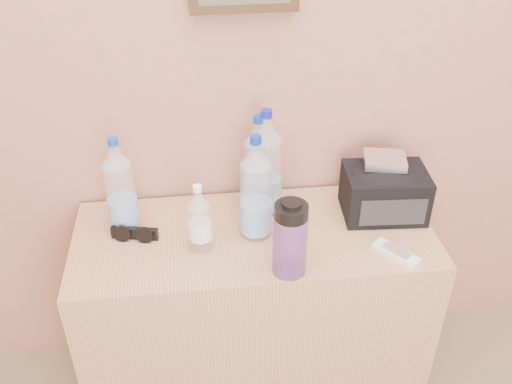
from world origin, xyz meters
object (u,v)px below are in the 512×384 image
at_px(ac_remote, 396,253).
at_px(pet_large_d, 256,193).
at_px(foil_packet, 385,160).
at_px(pet_large_a, 121,190).
at_px(dresser, 254,313).
at_px(pet_small, 200,222).
at_px(nalgene_bottle, 290,238).
at_px(sunglasses, 135,233).
at_px(toiletry_bag, 385,190).
at_px(pet_large_b, 258,169).
at_px(pet_large_c, 266,168).

bearing_deg(ac_remote, pet_large_d, -148.54).
bearing_deg(foil_packet, pet_large_a, -179.95).
relative_size(dresser, pet_small, 5.01).
distance_m(dresser, pet_small, 0.47).
xyz_separation_m(dresser, foil_packet, (0.41, 0.08, 0.52)).
xyz_separation_m(nalgene_bottle, sunglasses, (-0.43, 0.19, -0.09)).
relative_size(dresser, toiletry_bag, 4.36).
distance_m(sunglasses, toiletry_bag, 0.77).
bearing_deg(pet_small, dresser, 17.21).
distance_m(pet_large_b, ac_remote, 0.48).
relative_size(pet_large_d, sunglasses, 2.35).
xyz_separation_m(pet_large_a, pet_small, (0.22, -0.13, -0.04)).
height_order(pet_small, toiletry_bag, pet_small).
relative_size(ac_remote, foil_packet, 1.12).
bearing_deg(dresser, sunglasses, 176.63).
height_order(nalgene_bottle, ac_remote, nalgene_bottle).
height_order(pet_large_a, nalgene_bottle, pet_large_a).
relative_size(pet_small, ac_remote, 1.57).
relative_size(pet_large_a, pet_large_b, 0.96).
xyz_separation_m(pet_large_d, sunglasses, (-0.36, 0.02, -0.13)).
relative_size(pet_large_d, pet_small, 1.53).
bearing_deg(foil_packet, ac_remote, -93.94).
bearing_deg(pet_large_c, pet_large_b, 147.65).
relative_size(nalgene_bottle, ac_remote, 1.66).
bearing_deg(foil_packet, pet_large_c, 172.76).
relative_size(pet_large_a, sunglasses, 2.19).
distance_m(pet_large_b, pet_large_d, 0.14).
relative_size(pet_large_c, toiletry_bag, 1.40).
distance_m(pet_small, foil_packet, 0.59).
distance_m(dresser, pet_large_b, 0.50).
height_order(pet_large_d, pet_small, pet_large_d).
bearing_deg(ac_remote, toiletry_bag, 137.04).
xyz_separation_m(pet_large_c, nalgene_bottle, (0.03, -0.30, -0.04)).
xyz_separation_m(pet_small, nalgene_bottle, (0.24, -0.12, 0.02)).
xyz_separation_m(pet_large_c, toiletry_bag, (0.36, -0.06, -0.07)).
relative_size(pet_small, foil_packet, 1.75).
height_order(sunglasses, toiletry_bag, toiletry_bag).
height_order(pet_large_d, nalgene_bottle, pet_large_d).
height_order(pet_large_c, pet_small, pet_large_c).
distance_m(pet_large_d, ac_remote, 0.44).
height_order(nalgene_bottle, toiletry_bag, nalgene_bottle).
distance_m(dresser, pet_large_a, 0.62).
bearing_deg(pet_large_d, foil_packet, 10.68).
bearing_deg(pet_large_a, dresser, -11.23).
distance_m(pet_large_c, ac_remote, 0.46).
distance_m(pet_large_a, foil_packet, 0.79).
relative_size(dresser, pet_large_c, 3.12).
height_order(pet_large_a, sunglasses, pet_large_a).
bearing_deg(pet_large_b, foil_packet, -8.88).
distance_m(pet_large_d, pet_small, 0.18).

